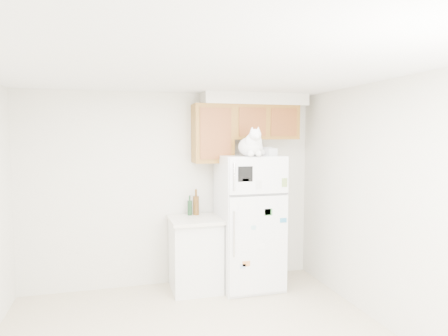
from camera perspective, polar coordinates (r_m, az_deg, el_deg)
name	(u,v)px	position (r m, az deg, el deg)	size (l,w,h in m)	color
room_shell	(214,166)	(3.53, -1.47, 0.24)	(3.84, 4.04, 2.52)	silver
refrigerator	(249,221)	(5.17, 3.60, -7.62)	(0.76, 0.78, 1.70)	white
base_counter	(195,254)	(5.16, -4.11, -12.10)	(0.64, 0.64, 0.92)	white
cat	(252,145)	(4.79, 3.97, 3.27)	(0.35, 0.51, 0.36)	white
storage_box_back	(265,151)	(5.19, 5.86, 2.43)	(0.18, 0.13, 0.10)	white
storage_box_front	(270,152)	(5.01, 6.62, 2.29)	(0.15, 0.11, 0.09)	white
bottle_green	(190,205)	(5.20, -4.92, -5.33)	(0.06, 0.06, 0.26)	#19381E
bottle_amber	(196,202)	(5.21, -4.02, -4.87)	(0.08, 0.08, 0.34)	#593814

